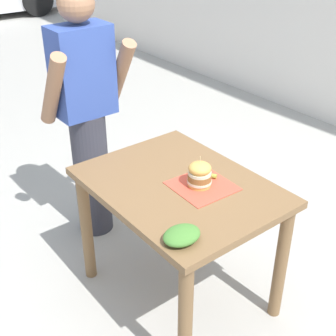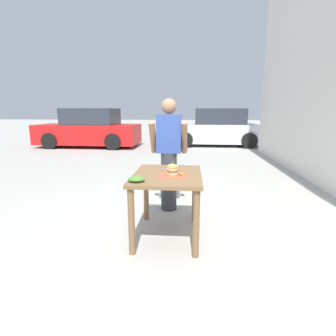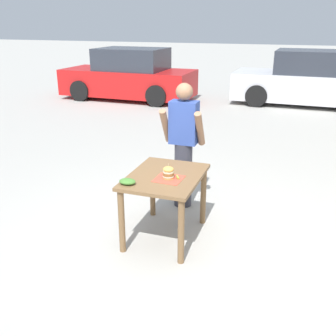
# 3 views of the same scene
# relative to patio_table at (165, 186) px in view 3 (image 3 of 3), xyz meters

# --- Properties ---
(ground_plane) EXTENTS (80.00, 80.00, 0.00)m
(ground_plane) POSITION_rel_patio_table_xyz_m (0.00, 0.00, -0.65)
(ground_plane) COLOR #ADAAA3
(patio_table) EXTENTS (0.80, 1.05, 0.79)m
(patio_table) POSITION_rel_patio_table_xyz_m (0.00, 0.00, 0.00)
(patio_table) COLOR brown
(patio_table) RESTS_ON ground
(serving_paper) EXTENTS (0.31, 0.31, 0.00)m
(serving_paper) POSITION_rel_patio_table_xyz_m (0.08, -0.09, 0.14)
(serving_paper) COLOR #D64C38
(serving_paper) RESTS_ON patio_table
(sandwich) EXTENTS (0.13, 0.13, 0.17)m
(sandwich) POSITION_rel_patio_table_xyz_m (0.07, -0.08, 0.21)
(sandwich) COLOR gold
(sandwich) RESTS_ON serving_paper
(pickle_spear) EXTENTS (0.06, 0.08, 0.02)m
(pickle_spear) POSITION_rel_patio_table_xyz_m (0.16, -0.05, 0.15)
(pickle_spear) COLOR #8EA83D
(pickle_spear) RESTS_ON serving_paper
(side_salad) EXTENTS (0.18, 0.14, 0.06)m
(side_salad) POSITION_rel_patio_table_xyz_m (-0.29, -0.38, 0.17)
(side_salad) COLOR #477F33
(side_salad) RESTS_ON patio_table
(diner_across_table) EXTENTS (0.55, 0.35, 1.69)m
(diner_across_table) POSITION_rel_patio_table_xyz_m (-0.05, 0.88, 0.24)
(diner_across_table) COLOR #33333D
(diner_across_table) RESTS_ON ground
(parked_car_near_curb) EXTENTS (4.24, 1.91, 1.60)m
(parked_car_near_curb) POSITION_rel_patio_table_xyz_m (1.42, 8.71, 0.08)
(parked_car_near_curb) COLOR silver
(parked_car_near_curb) RESTS_ON ground
(parked_car_far_end) EXTENTS (4.23, 1.90, 1.60)m
(parked_car_far_end) POSITION_rel_patio_table_xyz_m (-3.99, 7.81, 0.08)
(parked_car_far_end) COLOR red
(parked_car_far_end) RESTS_ON ground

